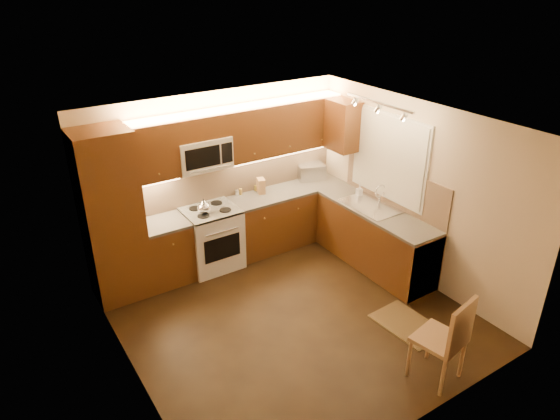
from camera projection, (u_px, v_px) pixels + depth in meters
floor at (294, 317)px, 6.44m from camera, size 4.00×4.00×0.01m
ceiling at (296, 126)px, 5.35m from camera, size 4.00×4.00×0.01m
wall_back at (218, 176)px, 7.40m from camera, size 4.00×0.01×2.50m
wall_front at (425, 321)px, 4.38m from camera, size 4.00×0.01×2.50m
wall_left at (125, 283)px, 4.91m from camera, size 0.01×4.00×2.50m
wall_right at (416, 193)px, 6.87m from camera, size 0.01×4.00×2.50m
pantry at (112, 218)px, 6.41m from camera, size 0.70×0.60×2.30m
base_cab_back_left at (167, 252)px, 7.05m from camera, size 0.62×0.60×0.86m
counter_back_left at (163, 224)px, 6.85m from camera, size 0.62×0.60×0.04m
base_cab_back_right at (288, 217)px, 8.04m from camera, size 1.92×0.60×0.86m
counter_back_right at (288, 191)px, 7.85m from camera, size 1.92×0.60×0.04m
base_cab_right at (375, 239)px, 7.39m from camera, size 0.60×2.00×0.86m
counter_right at (377, 211)px, 7.19m from camera, size 0.60×2.00×0.04m
dishwasher at (410, 260)px, 6.86m from camera, size 0.58×0.60×0.84m
backsplash_back at (239, 175)px, 7.59m from camera, size 3.30×0.02×0.60m
backsplash_right at (394, 186)px, 7.19m from camera, size 0.02×2.00×0.60m
upper_cab_back_left at (152, 151)px, 6.51m from camera, size 0.62×0.35×0.75m
upper_cab_back_right at (284, 127)px, 7.51m from camera, size 1.92×0.35×0.75m
upper_cab_bridge at (200, 126)px, 6.76m from camera, size 0.76×0.35×0.31m
upper_cab_right_corner at (343, 125)px, 7.57m from camera, size 0.35×0.50×0.75m
stove at (212, 238)px, 7.36m from camera, size 0.76×0.65×0.92m
microwave at (202, 153)px, 6.91m from camera, size 0.76×0.38×0.44m
window_frame at (389, 157)px, 7.13m from camera, size 0.03×1.44×1.24m
window_blinds at (388, 157)px, 7.12m from camera, size 0.02×1.36×1.16m
sink at (370, 202)px, 7.26m from camera, size 0.52×0.86×0.15m
faucet at (380, 194)px, 7.32m from camera, size 0.20×0.04×0.30m
track_light_bar at (379, 103)px, 6.43m from camera, size 0.04×1.20×0.03m
kettle at (204, 206)px, 7.00m from camera, size 0.24×0.24×0.22m
toaster_oven at (311, 171)px, 8.19m from camera, size 0.50×0.43×0.25m
knife_block at (261, 186)px, 7.68m from camera, size 0.15×0.19×0.23m
spice_jar_a at (236, 192)px, 7.62m from camera, size 0.06×0.06×0.10m
spice_jar_b at (256, 188)px, 7.79m from camera, size 0.06×0.06×0.09m
spice_jar_c at (238, 193)px, 7.61m from camera, size 0.06×0.06×0.10m
spice_jar_d at (241, 192)px, 7.66m from camera, size 0.06×0.06×0.09m
soap_bottle at (359, 191)px, 7.59m from camera, size 0.09×0.09×0.18m
rug at (407, 324)px, 6.29m from camera, size 0.60×0.86×0.01m
dining_chair at (439, 337)px, 5.29m from camera, size 0.54×0.54×1.05m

